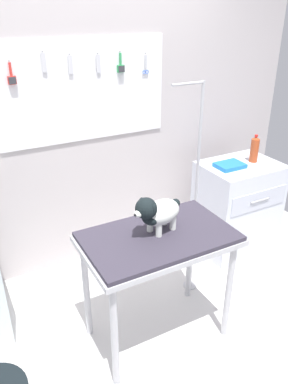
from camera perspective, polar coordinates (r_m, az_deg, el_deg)
The scene contains 8 objects.
ground at distance 2.86m, azimuth 3.25°, elevation -22.29°, with size 4.40×4.00×0.04m, color silver.
rear_wall_panel at distance 3.20m, azimuth -8.29°, elevation 8.51°, with size 4.00×0.11×2.30m.
grooming_table at distance 2.44m, azimuth 2.15°, elevation -8.18°, with size 0.96×0.58×0.83m.
grooming_arm at distance 2.88m, azimuth 7.52°, elevation -1.66°, with size 0.30×0.11×1.68m.
dog at distance 2.34m, azimuth 1.96°, elevation -3.03°, with size 0.36×0.23×0.27m.
cabinet_right at distance 3.65m, azimuth 13.59°, elevation -2.15°, with size 0.68×0.54×0.85m.
soda_bottle at distance 3.53m, azimuth 16.13°, elevation 6.12°, with size 0.07×0.07×0.25m.
supply_tray at distance 3.38m, azimuth 12.65°, elevation 3.89°, with size 0.24×0.18×0.04m.
Camera 1 is at (-1.03, -1.59, 2.12)m, focal length 35.81 mm.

